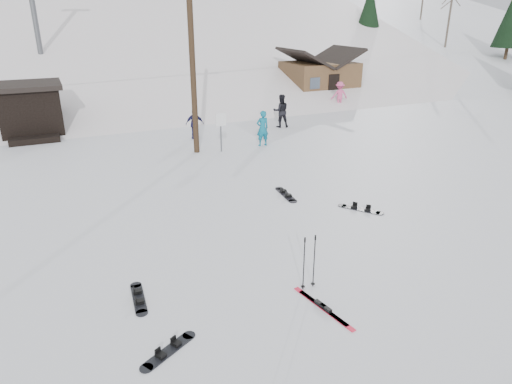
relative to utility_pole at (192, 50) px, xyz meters
name	(u,v)px	position (x,y,z in m)	size (l,w,h in m)	color
ground	(316,345)	(-2.00, -14.00, -4.68)	(200.00, 200.00, 0.00)	white
ski_slope	(91,160)	(-2.00, 41.00, -16.68)	(60.00, 75.00, 45.00)	white
ridge_right	(352,132)	(36.00, 36.00, -15.68)	(34.00, 85.00, 36.00)	white
treeline_right	(383,64)	(34.00, 28.00, -4.68)	(20.00, 60.00, 10.00)	black
treeline_crest	(63,49)	(-2.00, 72.00, -4.68)	(50.00, 6.00, 10.00)	black
utility_pole	(192,50)	(0.00, 0.00, 0.00)	(2.00, 0.26, 9.00)	#3A2819
trail_sign	(221,125)	(1.10, -0.42, -3.41)	(0.50, 0.09, 1.85)	#595B60
lift_hut	(31,109)	(-7.00, 6.94, -3.32)	(3.40, 4.10, 2.75)	black
cabin	(319,79)	(13.00, 10.00, -3.20)	(5.39, 4.40, 3.77)	brown
hero_skis	(323,307)	(-1.21, -13.02, -4.65)	(0.43, 1.93, 0.10)	red
ski_poles	(309,262)	(-1.09, -12.15, -3.97)	(0.38, 0.10, 1.39)	black
board_scatter_a	(169,350)	(-4.74, -12.94, -4.66)	(1.27, 0.83, 0.10)	black
board_scatter_b	(139,298)	(-4.92, -10.91, -4.65)	(0.36, 1.44, 0.10)	black
board_scatter_d	(361,209)	(2.94, -8.86, -4.65)	(1.05, 1.35, 0.11)	black
board_scatter_f	(286,194)	(1.26, -6.62, -4.65)	(0.43, 1.61, 0.11)	black
skier_teal	(263,128)	(3.34, -0.28, -3.80)	(0.64, 0.42, 1.76)	#0D6884
skier_dark	(281,111)	(5.99, 2.83, -3.74)	(0.91, 0.71, 1.88)	black
skier_pink	(339,95)	(12.37, 6.28, -3.80)	(1.14, 0.66, 1.77)	#DA4D86
skier_navy	(195,124)	(0.69, 2.37, -3.89)	(0.93, 0.39, 1.59)	#1E1D49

